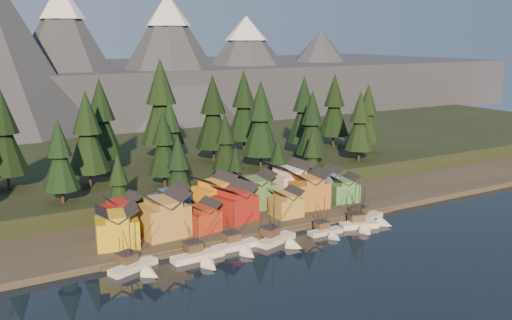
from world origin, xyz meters
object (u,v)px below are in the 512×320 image
boat_1 (200,251)px  boat_4 (328,227)px  boat_0 (137,261)px  boat_5 (361,219)px  boat_6 (370,213)px  house_back_0 (121,212)px  boat_3 (280,234)px  house_front_0 (117,225)px  boat_2 (239,241)px  house_front_1 (163,213)px  house_back_1 (169,203)px

boat_1 → boat_4: bearing=-3.6°
boat_1 → boat_0: bearing=170.7°
boat_5 → boat_6: size_ratio=1.00×
boat_6 → house_back_0: 62.66m
boat_3 → house_front_0: boat_3 is taller
boat_6 → house_back_0: (-58.69, 21.64, 3.73)m
house_back_0 → boat_2: bearing=-50.9°
boat_4 → house_front_1: 39.32m
boat_1 → house_back_0: 25.61m
boat_1 → house_back_0: size_ratio=1.50×
boat_4 → house_front_0: 49.36m
house_front_0 → house_back_1: bearing=41.9°
boat_1 → boat_4: 33.29m
boat_4 → house_front_1: (-35.61, 15.89, 5.03)m
boat_0 → house_back_1: house_back_1 is taller
boat_5 → house_front_1: bearing=177.2°
boat_3 → boat_6: 28.56m
house_front_1 → house_back_0: 11.25m
boat_6 → house_front_0: bearing=154.7°
house_front_0 → house_front_1: bearing=17.1°
boat_4 → boat_3: bearing=178.9°
boat_6 → boat_0: bearing=165.9°
boat_5 → boat_4: bearing=-166.3°
boat_3 → house_back_0: (-30.17, 23.22, 3.64)m
house_front_1 → house_back_1: bearing=55.8°
boat_1 → house_back_1: boat_1 is taller
boat_4 → house_back_1: (-30.83, 24.09, 4.44)m
boat_2 → house_back_1: bearing=107.3°
boat_2 → house_front_0: bearing=149.9°
house_back_1 → boat_1: bearing=-95.5°
boat_0 → boat_2: size_ratio=0.99×
boat_0 → boat_1: bearing=-27.8°
boat_0 → boat_6: boat_6 is taller
boat_0 → house_back_0: bearing=59.9°
boat_1 → house_front_1: bearing=96.7°
boat_1 → house_front_0: size_ratio=1.22×
house_back_0 → house_front_0: bearing=-115.2°
house_back_1 → boat_5: bearing=-30.7°
boat_3 → house_back_0: boat_3 is taller
house_back_1 → boat_0: bearing=-125.8°
boat_4 → boat_6: 15.77m
boat_2 → house_front_1: size_ratio=1.13×
boat_6 → boat_5: bearing=-164.9°
boat_5 → boat_1: bearing=-164.8°
boat_1 → house_back_1: (2.45, 23.22, 4.25)m
boat_5 → boat_6: (5.67, 3.16, -0.18)m
house_front_0 → house_front_1: house_front_1 is taller
boat_1 → boat_6: size_ratio=1.03×
boat_0 → house_back_0: size_ratio=1.40×
boat_2 → boat_3: bearing=-9.4°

